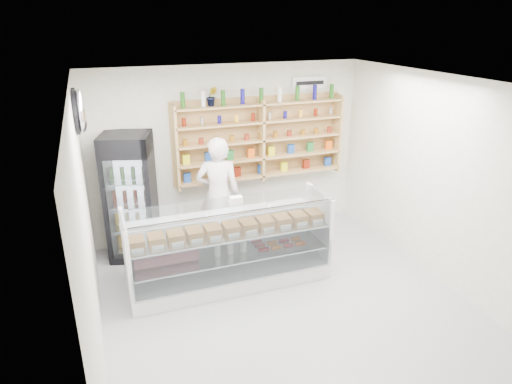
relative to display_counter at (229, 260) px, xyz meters
name	(u,v)px	position (x,y,z in m)	size (l,w,h in m)	color
room	(292,208)	(0.51, -0.89, 1.07)	(5.00, 5.00, 5.00)	#99989D
display_counter	(229,260)	(0.00, 0.00, 0.00)	(2.74, 0.82, 1.19)	white
shop_worker	(218,195)	(0.14, 0.99, 0.58)	(0.67, 0.44, 1.83)	silver
drinks_cooler	(131,197)	(-1.13, 1.25, 0.63)	(0.85, 0.84, 1.92)	black
wall_shelving	(261,140)	(1.01, 1.45, 1.26)	(2.84, 0.28, 1.33)	tan
potted_plant	(212,96)	(0.21, 1.45, 2.01)	(0.16, 0.13, 0.30)	#1E6626
security_mirror	(80,111)	(-1.66, 0.31, 2.12)	(0.15, 0.50, 0.50)	silver
wall_sign	(310,83)	(1.91, 1.58, 2.12)	(0.62, 0.03, 0.20)	white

